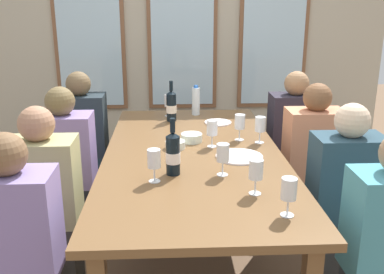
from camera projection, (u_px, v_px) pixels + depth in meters
ground_plane at (193, 259)px, 2.93m from camera, size 12.00×12.00×0.00m
back_wall_with_windows at (182, 17)px, 4.56m from camera, size 4.27×0.10×2.90m
dining_table at (193, 163)px, 2.73m from camera, size 1.07×2.15×0.74m
white_plate_0 at (239, 157)px, 2.63m from camera, size 0.28×0.28×0.01m
white_plate_1 at (218, 122)px, 3.34m from camera, size 0.20×0.20×0.01m
wine_bottle_0 at (171, 106)px, 3.37m from camera, size 0.08×0.08×0.31m
wine_bottle_1 at (173, 153)px, 2.34m from camera, size 0.08×0.08×0.31m
tasting_bowl_0 at (175, 145)px, 2.78m from camera, size 0.12×0.12×0.05m
tasting_bowl_1 at (192, 138)px, 2.91m from camera, size 0.14×0.14×0.05m
water_bottle at (196, 101)px, 3.56m from camera, size 0.06×0.06×0.24m
wine_glass_0 at (289, 191)px, 1.89m from camera, size 0.07×0.07×0.17m
wine_glass_1 at (256, 171)px, 2.10m from camera, size 0.07×0.07×0.17m
wine_glass_2 at (169, 102)px, 3.51m from camera, size 0.07×0.07×0.17m
wine_glass_3 at (223, 154)px, 2.33m from camera, size 0.07×0.07×0.17m
wine_glass_4 at (154, 160)px, 2.25m from camera, size 0.07×0.07×0.17m
wine_glass_5 at (240, 123)px, 2.91m from camera, size 0.07×0.07×0.17m
wine_glass_6 at (212, 129)px, 2.78m from camera, size 0.07×0.07×0.17m
wine_glass_7 at (260, 126)px, 2.86m from camera, size 0.07×0.07×0.17m
seated_person_0 at (18, 257)px, 2.00m from camera, size 0.38×0.24×1.11m
seated_person_2 at (66, 173)px, 2.95m from camera, size 0.38×0.24×1.11m
seated_person_3 at (312, 167)px, 3.07m from camera, size 0.38×0.24×1.11m
seated_person_4 at (46, 209)px, 2.45m from camera, size 0.38×0.24×1.11m
seated_person_5 at (343, 204)px, 2.51m from camera, size 0.38×0.24×1.11m
seated_person_6 at (83, 145)px, 3.53m from camera, size 0.38×0.24×1.11m
seated_person_7 at (292, 144)px, 3.54m from camera, size 0.38×0.24×1.11m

